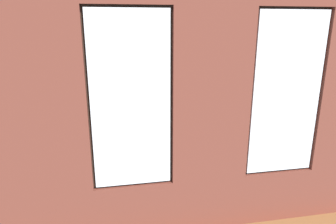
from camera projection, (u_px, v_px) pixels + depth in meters
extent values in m
cube|color=brown|center=(169.00, 151.00, 6.64)|extent=(6.59, 6.08, 0.10)
cube|color=brown|center=(211.00, 102.00, 3.63)|extent=(0.97, 0.16, 3.50)
cube|color=brown|center=(15.00, 111.00, 3.23)|extent=(1.54, 0.16, 3.50)
cube|color=brown|center=(273.00, 194.00, 4.19)|extent=(0.97, 0.16, 0.73)
cube|color=white|center=(286.00, 96.00, 3.76)|extent=(0.91, 0.03, 2.06)
cube|color=#38281E|center=(284.00, 95.00, 3.81)|extent=(0.97, 0.04, 2.12)
cube|color=brown|center=(135.00, 209.00, 3.84)|extent=(0.97, 0.16, 0.73)
cube|color=white|center=(131.00, 103.00, 3.41)|extent=(0.91, 0.03, 2.06)
cube|color=#38281E|center=(131.00, 102.00, 3.47)|extent=(0.97, 0.04, 2.12)
cube|color=olive|center=(206.00, 175.00, 4.02)|extent=(3.11, 0.24, 0.06)
cube|color=black|center=(210.00, 71.00, 3.61)|extent=(0.48, 0.03, 0.66)
cube|color=#A33875|center=(210.00, 70.00, 3.63)|extent=(0.42, 0.01, 0.60)
cube|color=silver|center=(13.00, 76.00, 5.43)|extent=(0.10, 5.08, 3.50)
cube|color=black|center=(188.00, 186.00, 4.71)|extent=(1.75, 0.85, 0.42)
cube|color=black|center=(194.00, 173.00, 4.29)|extent=(1.75, 0.24, 0.38)
cube|color=black|center=(235.00, 164.00, 4.76)|extent=(0.22, 0.85, 0.24)
cube|color=black|center=(139.00, 173.00, 4.48)|extent=(0.22, 0.85, 0.24)
cube|color=#232326|center=(207.00, 168.00, 4.73)|extent=(0.60, 0.65, 0.12)
cube|color=#232326|center=(167.00, 171.00, 4.61)|extent=(0.60, 0.65, 0.12)
cube|color=black|center=(275.00, 142.00, 6.50)|extent=(0.85, 1.85, 0.42)
cube|color=black|center=(291.00, 123.00, 6.44)|extent=(0.24, 1.85, 0.38)
cube|color=black|center=(259.00, 117.00, 7.18)|extent=(0.85, 0.22, 0.24)
cube|color=black|center=(299.00, 142.00, 5.64)|extent=(0.85, 0.22, 0.24)
cube|color=#232326|center=(266.00, 125.00, 6.75)|extent=(0.65, 0.65, 0.12)
cube|color=#232326|center=(284.00, 136.00, 6.08)|extent=(0.65, 0.65, 0.12)
cube|color=#A87547|center=(151.00, 127.00, 6.87)|extent=(1.52, 0.78, 0.04)
cube|color=#A87547|center=(177.00, 129.00, 7.37)|extent=(0.07, 0.07, 0.38)
cube|color=#A87547|center=(120.00, 132.00, 7.12)|extent=(0.07, 0.07, 0.38)
cube|color=#A87547|center=(183.00, 138.00, 6.74)|extent=(0.07, 0.07, 0.38)
cube|color=#A87547|center=(121.00, 143.00, 6.49)|extent=(0.07, 0.07, 0.38)
cylinder|color=#B23D38|center=(131.00, 127.00, 6.66)|extent=(0.07, 0.07, 0.08)
cylinder|color=#B7333D|center=(142.00, 123.00, 6.91)|extent=(0.08, 0.08, 0.13)
cylinder|color=#9E5638|center=(167.00, 121.00, 7.06)|extent=(0.11, 0.11, 0.10)
sphere|color=#286B2D|center=(167.00, 116.00, 7.03)|extent=(0.14, 0.14, 0.14)
cube|color=black|center=(151.00, 126.00, 6.86)|extent=(0.18, 0.11, 0.02)
cube|color=black|center=(41.00, 147.00, 6.01)|extent=(0.90, 0.42, 0.56)
cube|color=black|center=(39.00, 133.00, 5.93)|extent=(0.46, 0.20, 0.05)
cube|color=black|center=(39.00, 131.00, 5.91)|extent=(0.06, 0.04, 0.06)
cube|color=black|center=(37.00, 114.00, 5.82)|extent=(1.03, 0.04, 0.63)
cube|color=black|center=(37.00, 114.00, 5.84)|extent=(0.98, 0.01, 0.58)
cylinder|color=#9E5638|center=(336.00, 178.00, 5.03)|extent=(0.29, 0.29, 0.34)
cone|color=#286B2D|center=(330.00, 130.00, 4.76)|extent=(0.59, 0.16, 0.58)
cone|color=#286B2D|center=(333.00, 126.00, 5.05)|extent=(0.16, 0.62, 0.55)
cylinder|color=#47423D|center=(265.00, 182.00, 4.96)|extent=(0.29, 0.29, 0.30)
cylinder|color=brown|center=(266.00, 170.00, 4.90)|extent=(0.04, 0.04, 0.13)
ellipsoid|color=#1E5B28|center=(268.00, 158.00, 4.84)|extent=(0.50, 0.50, 0.30)
cylinder|color=#47423D|center=(188.00, 133.00, 7.36)|extent=(0.18, 0.18, 0.21)
cylinder|color=brown|center=(188.00, 125.00, 7.30)|extent=(0.03, 0.03, 0.16)
ellipsoid|color=#1E5B28|center=(188.00, 117.00, 7.25)|extent=(0.31, 0.31, 0.25)
cylinder|color=brown|center=(235.00, 127.00, 7.76)|extent=(0.20, 0.20, 0.20)
cylinder|color=brown|center=(235.00, 122.00, 7.72)|extent=(0.03, 0.03, 0.10)
ellipsoid|color=#286B2D|center=(235.00, 116.00, 7.68)|extent=(0.32, 0.32, 0.21)
cylinder|color=brown|center=(89.00, 204.00, 4.31)|extent=(0.34, 0.34, 0.33)
cylinder|color=brown|center=(87.00, 177.00, 4.19)|extent=(0.06, 0.06, 0.55)
cone|color=#1E5B28|center=(68.00, 149.00, 4.02)|extent=(0.51, 0.16, 0.45)
cone|color=#1E5B28|center=(76.00, 147.00, 3.93)|extent=(0.38, 0.41, 0.53)
cone|color=#1E5B28|center=(90.00, 146.00, 3.96)|extent=(0.36, 0.41, 0.53)
cone|color=#1E5B28|center=(100.00, 146.00, 4.12)|extent=(0.52, 0.20, 0.45)
cone|color=#1E5B28|center=(94.00, 142.00, 4.23)|extent=(0.42, 0.48, 0.46)
cone|color=#1E5B28|center=(78.00, 142.00, 4.18)|extent=(0.37, 0.47, 0.50)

